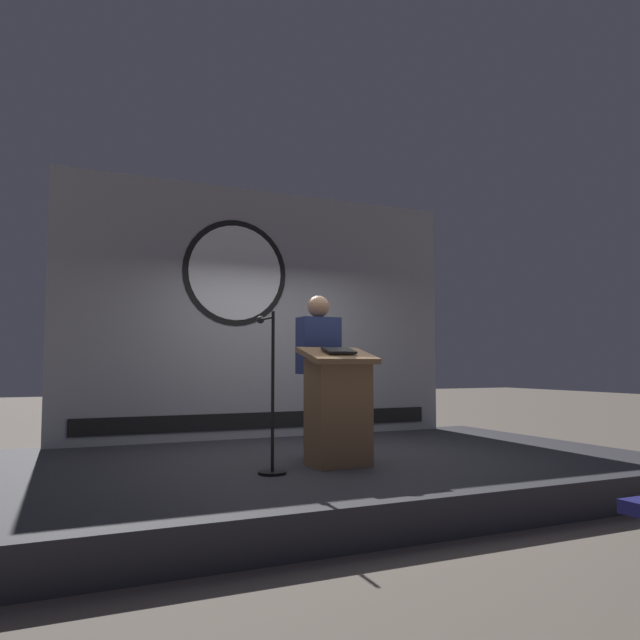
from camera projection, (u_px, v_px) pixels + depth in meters
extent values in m
plane|color=#6B6056|center=(327.00, 488.00, 6.05)|extent=(40.00, 40.00, 0.00)
cube|color=#333338|center=(327.00, 473.00, 6.06)|extent=(6.40, 4.00, 0.30)
cube|color=#9E9EA3|center=(266.00, 313.00, 7.86)|extent=(5.18, 0.10, 3.17)
cylinder|color=black|center=(236.00, 273.00, 7.68)|extent=(1.34, 0.02, 1.34)
cylinder|color=white|center=(236.00, 273.00, 7.67)|extent=(1.20, 0.02, 1.20)
cube|color=black|center=(266.00, 420.00, 7.71)|extent=(4.66, 0.02, 0.20)
cube|color=olive|center=(338.00, 412.00, 5.60)|extent=(0.52, 0.40, 0.98)
cube|color=olive|center=(338.00, 355.00, 5.64)|extent=(0.64, 0.50, 0.16)
cube|color=black|center=(339.00, 350.00, 5.62)|extent=(0.28, 0.20, 0.07)
cylinder|color=black|center=(318.00, 416.00, 6.04)|extent=(0.26, 0.26, 0.83)
cube|color=navy|center=(318.00, 346.00, 6.09)|extent=(0.40, 0.24, 0.56)
sphere|color=#997051|center=(318.00, 307.00, 6.12)|extent=(0.22, 0.22, 0.22)
cylinder|color=black|center=(272.00, 473.00, 5.14)|extent=(0.24, 0.24, 0.02)
cylinder|color=black|center=(273.00, 392.00, 5.19)|extent=(0.03, 0.03, 1.38)
cylinder|color=black|center=(267.00, 318.00, 5.39)|extent=(0.02, 0.33, 0.02)
sphere|color=#262626|center=(261.00, 320.00, 5.54)|extent=(0.07, 0.07, 0.07)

